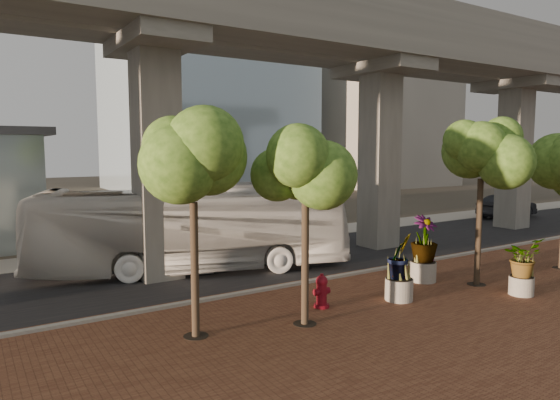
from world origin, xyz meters
TOP-DOWN VIEW (x-y plane):
  - ground at (0.00, 0.00)m, footprint 160.00×160.00m
  - brick_plaza at (0.00, -8.00)m, footprint 70.00×13.00m
  - asphalt_road at (0.00, 2.00)m, footprint 90.00×8.00m
  - curb_strip at (0.00, -2.00)m, footprint 70.00×0.25m
  - far_sidewalk at (0.00, 7.50)m, footprint 90.00×3.00m
  - transit_viaduct at (0.00, 2.00)m, footprint 72.00×5.60m
  - midrise_block at (38.00, 36.00)m, footprint 18.00×16.00m
  - transit_bus at (-4.42, 2.29)m, footprint 13.45×7.03m
  - parked_car at (21.90, 4.85)m, footprint 5.17×1.84m
  - fire_hydrant at (-2.84, -4.67)m, footprint 0.56×0.51m
  - planter_front at (4.00, -7.36)m, footprint 1.87×1.87m
  - planter_right at (2.49, -4.22)m, footprint 2.42×2.42m
  - planter_left at (-0.11, -5.46)m, footprint 2.12×2.12m
  - street_tree_far_west at (-7.31, -4.80)m, footprint 3.43×3.43m
  - street_tree_near_west at (-4.20, -5.63)m, footprint 3.25×3.25m
  - street_tree_near_east at (3.83, -5.67)m, footprint 3.47×3.47m
  - streetlamp_east at (9.99, 5.88)m, footprint 0.38×1.10m

SIDE VIEW (x-z plane):
  - ground at x=0.00m, z-range 0.00..0.00m
  - asphalt_road at x=0.00m, z-range 0.00..0.04m
  - brick_plaza at x=0.00m, z-range 0.00..0.06m
  - far_sidewalk at x=0.00m, z-range 0.00..0.06m
  - curb_strip at x=0.00m, z-range 0.00..0.16m
  - fire_hydrant at x=-2.84m, z-range 0.04..1.16m
  - parked_car at x=21.90m, z-range 0.00..1.69m
  - planter_front at x=4.00m, z-range 0.28..2.34m
  - planter_left at x=-0.11m, z-range 0.31..2.64m
  - planter_right at x=2.49m, z-range 0.33..2.92m
  - transit_bus at x=-4.42m, z-range 0.00..3.66m
  - streetlamp_east at x=9.99m, z-range 0.64..8.24m
  - street_tree_near_west at x=-4.20m, z-range 1.62..7.74m
  - street_tree_far_west at x=-7.31m, z-range 1.63..7.94m
  - street_tree_near_east at x=3.83m, z-range 1.78..8.44m
  - transit_viaduct at x=0.00m, z-range 1.09..13.49m
  - midrise_block at x=38.00m, z-range 0.00..24.00m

